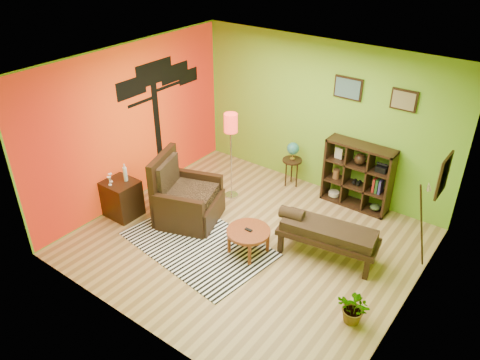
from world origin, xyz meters
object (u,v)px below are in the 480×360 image
Objects in this scene: coffee_table at (248,233)px; side_cabinet at (122,198)px; armchair at (185,201)px; cube_shelf at (358,176)px; bench at (325,232)px; floor_lamp at (231,131)px; potted_plant at (354,311)px; globe_table at (293,153)px.

side_cabinet is (-2.36, -0.45, -0.02)m from coffee_table.
side_cabinet is (-0.96, -0.56, -0.03)m from armchair.
cube_shelf reaches higher than armchair.
coffee_table is 1.16m from bench.
side_cabinet is 2.21m from floor_lamp.
potted_plant is at bearing -45.55° from bench.
cube_shelf is (1.98, 1.08, -0.72)m from floor_lamp.
bench is (3.34, 1.07, 0.11)m from side_cabinet.
potted_plant is at bearing -25.60° from floor_lamp.
cube_shelf is at bearing 114.31° from potted_plant.
potted_plant is (2.46, -2.51, -0.50)m from globe_table.
armchair is (-1.40, 0.10, 0.00)m from coffee_table.
side_cabinet is 4.28m from potted_plant.
armchair is at bearing -167.83° from bench.
side_cabinet is 3.21m from globe_table.
cube_shelf is at bearing 97.80° from bench.
armchair is at bearing 175.75° from coffee_table.
floor_lamp is 2.43m from bench.
cube_shelf is (0.76, 2.24, 0.24)m from coffee_table.
side_cabinet is 1.08× the size of globe_table.
armchair reaches higher than globe_table.
armchair reaches higher than side_cabinet.
cube_shelf is (2.16, 2.13, 0.24)m from armchair.
armchair is 0.78× the size of bench.
side_cabinet is 0.62× the size of bench.
bench is at bearing -82.20° from cube_shelf.
potted_plant is at bearing -7.71° from armchair.
cube_shelf is at bearing 44.66° from armchair.
floor_lamp is 1.82× the size of globe_table.
side_cabinet is at bearing -139.17° from cube_shelf.
floor_lamp is at bearing -151.43° from cube_shelf.
floor_lamp is 2.37m from cube_shelf.
coffee_table is 0.75× the size of globe_table.
globe_table is at bearing 55.24° from side_cabinet.
floor_lamp reaches higher than potted_plant.
armchair reaches higher than bench.
potted_plant is at bearing 1.43° from side_cabinet.
armchair is at bearing -135.34° from cube_shelf.
potted_plant is (3.33, -0.45, -0.17)m from armchair.
side_cabinet is at bearing -124.76° from globe_table.
floor_lamp is (0.18, 1.06, 0.97)m from armchair.
side_cabinet is 4.12m from cube_shelf.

